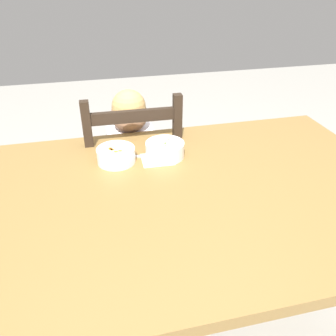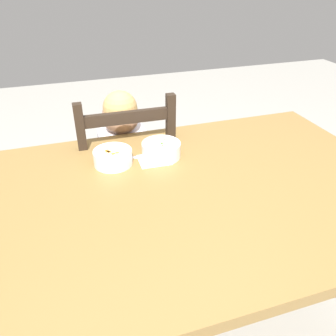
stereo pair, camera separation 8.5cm
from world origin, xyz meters
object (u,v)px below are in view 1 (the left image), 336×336
at_px(dining_chair, 134,185).
at_px(bowl_of_carrots, 116,155).
at_px(dining_table, 191,211).
at_px(bowl_of_peas, 165,149).
at_px(child_figure, 132,157).
at_px(spoon, 130,156).

relative_size(dining_chair, bowl_of_carrots, 6.65).
distance_m(dining_table, bowl_of_peas, 0.28).
height_order(child_figure, bowl_of_carrots, child_figure).
bearing_deg(bowl_of_carrots, bowl_of_peas, 0.02).
bearing_deg(bowl_of_peas, dining_table, -80.98).
height_order(dining_table, bowl_of_carrots, bowl_of_carrots).
xyz_separation_m(dining_chair, bowl_of_peas, (0.10, -0.30, 0.35)).
height_order(dining_table, bowl_of_peas, bowl_of_peas).
bearing_deg(dining_chair, spoon, -98.21).
height_order(bowl_of_peas, bowl_of_carrots, bowl_of_peas).
xyz_separation_m(bowl_of_peas, spoon, (-0.14, 0.03, -0.03)).
relative_size(bowl_of_peas, spoon, 1.10).
distance_m(bowl_of_peas, bowl_of_carrots, 0.19).
bearing_deg(bowl_of_peas, child_figure, 108.14).
bearing_deg(dining_table, bowl_of_peas, 99.02).
height_order(dining_table, child_figure, child_figure).
relative_size(dining_table, bowl_of_peas, 9.86).
height_order(bowl_of_carrots, spoon, bowl_of_carrots).
bearing_deg(dining_chair, dining_table, -75.94).
relative_size(dining_table, child_figure, 1.58).
bearing_deg(dining_table, dining_chair, 104.06).
distance_m(bowl_of_carrots, spoon, 0.07).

